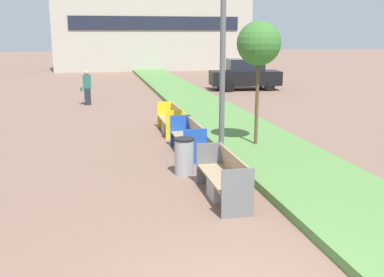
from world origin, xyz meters
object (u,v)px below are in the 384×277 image
bench_grey_frame (224,181)px  bench_blue_frame (189,141)px  pedestrian_walking (87,87)px  parked_car_distant (245,75)px  sapling_tree_near (259,44)px  street_lamp_post (223,16)px  litter_bin (184,156)px  bench_yellow_frame (171,122)px

bench_grey_frame → bench_blue_frame: bearing=90.0°
bench_grey_frame → bench_blue_frame: size_ratio=1.00×
pedestrian_walking → parked_car_distant: 10.22m
sapling_tree_near → bench_blue_frame: bearing=-177.9°
bench_blue_frame → street_lamp_post: bearing=-63.3°
parked_car_distant → bench_blue_frame: bearing=-108.9°
litter_bin → parked_car_distant: size_ratio=0.21×
bench_grey_frame → parked_car_distant: parked_car_distant is taller
street_lamp_post → sapling_tree_near: street_lamp_post is taller
sapling_tree_near → pedestrian_walking: bearing=116.6°
bench_grey_frame → bench_yellow_frame: size_ratio=1.05×
street_lamp_post → bench_grey_frame: bearing=-104.4°
street_lamp_post → sapling_tree_near: 2.04m
bench_blue_frame → parked_car_distant: bearing=65.5°
bench_yellow_frame → pedestrian_walking: (-2.89, 6.98, 0.48)m
bench_blue_frame → bench_yellow_frame: 2.92m
street_lamp_post → pedestrian_walking: 12.02m
bench_grey_frame → pedestrian_walking: 13.82m
bench_grey_frame → parked_car_distant: bearing=70.0°
bench_blue_frame → pedestrian_walking: 10.33m
bench_grey_frame → bench_blue_frame: same height
street_lamp_post → parked_car_distant: 16.61m
bench_blue_frame → litter_bin: (-0.48, -1.80, 0.08)m
sapling_tree_near → litter_bin: bearing=-143.2°
bench_grey_frame → litter_bin: bearing=105.0°
sapling_tree_near → pedestrian_walking: sapling_tree_near is taller
bench_grey_frame → sapling_tree_near: bearing=61.1°
bench_blue_frame → sapling_tree_near: size_ratio=0.57×
bench_yellow_frame → pedestrian_walking: 7.57m
street_lamp_post → parked_car_distant: (5.81, 15.31, -2.83)m
bench_grey_frame → pedestrian_walking: bearing=102.1°
parked_car_distant → litter_bin: bearing=-107.9°
sapling_tree_near → street_lamp_post: bearing=-137.6°
bench_grey_frame → bench_yellow_frame: same height
bench_yellow_frame → parked_car_distant: size_ratio=0.46×
litter_bin → bench_blue_frame: bearing=75.0°
parked_car_distant → sapling_tree_near: bearing=-101.8°
bench_grey_frame → parked_car_distant: 18.83m
bench_yellow_frame → pedestrian_walking: size_ratio=1.20×
litter_bin → street_lamp_post: 3.52m
bench_blue_frame → litter_bin: bearing=-105.0°
bench_blue_frame → pedestrian_walking: pedestrian_walking is taller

